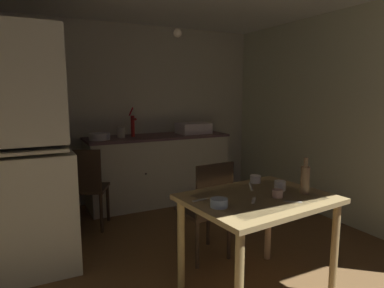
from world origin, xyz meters
TOP-DOWN VIEW (x-y plane):
  - ground_plane at (0.00, 0.00)m, footprint 4.88×4.88m
  - wall_back at (0.00, 1.77)m, footprint 3.98×0.10m
  - wall_right at (1.99, 0.00)m, footprint 0.10×3.54m
  - hutch_cabinet at (-1.44, 0.14)m, footprint 0.96×0.53m
  - counter_cabinet at (0.32, 1.40)m, footprint 1.93×0.64m
  - sink_basin at (0.87, 1.40)m, footprint 0.44×0.34m
  - hand_pump at (-0.01, 1.45)m, footprint 0.05×0.27m
  - mixing_bowl_counter at (-0.47, 1.35)m, footprint 0.26×0.26m
  - stoneware_crock at (-0.18, 1.40)m, footprint 0.10×0.10m
  - dining_table at (0.18, -0.97)m, footprint 1.12×0.89m
  - chair_far_side at (0.11, -0.35)m, footprint 0.43×0.43m
  - chair_by_counter at (-0.73, 0.85)m, footprint 0.53×0.53m
  - serving_bowl_wide at (-0.19, -1.04)m, footprint 0.12×0.12m
  - mug_dark at (0.43, -0.92)m, footprint 0.09×0.09m
  - teacup_mint at (0.40, -0.66)m, footprint 0.09×0.09m
  - mug_tall at (0.29, -1.05)m, footprint 0.08×0.08m
  - glass_bottle at (0.54, -1.07)m, footprint 0.07×0.07m
  - table_knife at (0.29, -0.74)m, footprint 0.13×0.19m
  - teaspoon_near_bowl at (0.32, -1.18)m, footprint 0.11×0.10m
  - teaspoon_by_cup at (-0.24, -0.86)m, footprint 0.12×0.03m
  - serving_spoon at (0.09, -1.03)m, footprint 0.11×0.11m
  - pendant_bulb at (0.03, 0.09)m, footprint 0.08×0.08m

SIDE VIEW (x-z plane):
  - ground_plane at x=0.00m, z-range 0.00..0.00m
  - counter_cabinet at x=0.32m, z-range 0.00..0.93m
  - chair_far_side at x=0.11m, z-range 0.03..0.94m
  - chair_by_counter at x=-0.73m, z-range 0.03..0.95m
  - dining_table at x=0.18m, z-range 0.28..1.04m
  - table_knife at x=0.29m, z-range 0.76..0.77m
  - teaspoon_near_bowl at x=0.32m, z-range 0.76..0.77m
  - teaspoon_by_cup at x=-0.24m, z-range 0.76..0.77m
  - serving_spoon at x=0.09m, z-range 0.76..0.77m
  - serving_bowl_wide at x=-0.19m, z-range 0.76..0.82m
  - mug_tall at x=0.29m, z-range 0.76..0.82m
  - teacup_mint at x=0.40m, z-range 0.76..0.82m
  - mug_dark at x=0.43m, z-range 0.76..0.83m
  - glass_bottle at x=0.54m, z-range 0.73..1.01m
  - hutch_cabinet at x=-1.44m, z-range -0.07..1.98m
  - mixing_bowl_counter at x=-0.47m, z-range 0.93..1.01m
  - stoneware_crock at x=-0.18m, z-range 0.93..1.07m
  - sink_basin at x=0.87m, z-range 0.93..1.08m
  - hand_pump at x=-0.01m, z-range 0.90..1.29m
  - wall_back at x=0.00m, z-range 0.00..2.43m
  - wall_right at x=1.99m, z-range 0.00..2.43m
  - pendant_bulb at x=0.03m, z-range 2.02..2.10m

